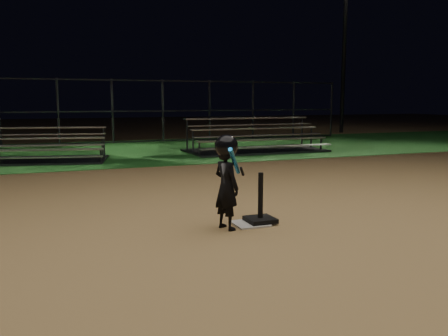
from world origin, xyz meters
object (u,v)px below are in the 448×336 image
at_px(batting_tee, 260,213).
at_px(bleacher_left, 35,155).
at_px(child_batter, 227,179).
at_px(bleacher_right, 256,145).
at_px(light_pole_right, 345,35).
at_px(home_plate, 250,224).

bearing_deg(batting_tee, bleacher_left, 109.99).
relative_size(batting_tee, child_batter, 0.55).
distance_m(child_batter, bleacher_right, 9.46).
distance_m(child_batter, light_pole_right, 19.94).
bearing_deg(light_pole_right, bleacher_left, -155.45).
relative_size(bleacher_left, bleacher_right, 0.91).
distance_m(bleacher_left, light_pole_right, 16.97).
bearing_deg(home_plate, light_pole_right, 51.23).
relative_size(batting_tee, bleacher_right, 0.15).
xyz_separation_m(home_plate, batting_tee, (0.15, 0.00, 0.13)).
height_order(bleacher_right, light_pole_right, light_pole_right).
relative_size(child_batter, bleacher_right, 0.28).
bearing_deg(home_plate, bleacher_left, 109.03).
distance_m(batting_tee, bleacher_right, 9.13).
height_order(child_batter, light_pole_right, light_pole_right).
bearing_deg(light_pole_right, bleacher_right, -140.50).
distance_m(home_plate, bleacher_left, 8.65).
relative_size(bleacher_right, light_pole_right, 0.54).
distance_m(bleacher_right, light_pole_right, 11.45).
height_order(home_plate, bleacher_left, bleacher_left).
bearing_deg(light_pole_right, batting_tee, -128.41).
height_order(home_plate, child_batter, child_batter).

